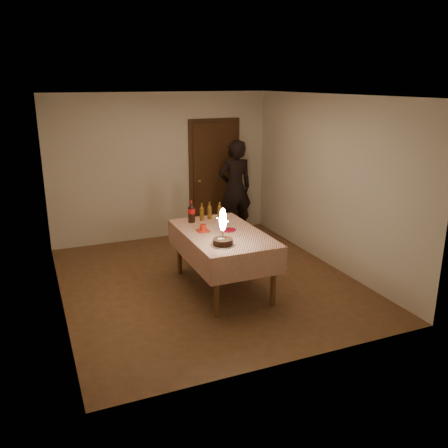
% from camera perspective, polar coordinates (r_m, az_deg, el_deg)
% --- Properties ---
extents(ground, '(4.00, 4.50, 0.01)m').
position_cam_1_polar(ground, '(6.91, -1.98, -6.88)').
color(ground, brown).
rests_on(ground, ground).
extents(room_shell, '(4.04, 4.54, 2.62)m').
position_cam_1_polar(room_shell, '(6.51, -2.08, 6.88)').
color(room_shell, beige).
rests_on(room_shell, ground).
extents(dining_table, '(1.02, 1.72, 0.82)m').
position_cam_1_polar(dining_table, '(6.43, -0.17, -1.92)').
color(dining_table, brown).
rests_on(dining_table, ground).
extents(birthday_cake, '(0.31, 0.31, 0.48)m').
position_cam_1_polar(birthday_cake, '(5.86, -0.14, -1.33)').
color(birthday_cake, white).
rests_on(birthday_cake, dining_table).
extents(red_plate, '(0.22, 0.22, 0.01)m').
position_cam_1_polar(red_plate, '(6.48, 0.51, -0.71)').
color(red_plate, '#A50B25').
rests_on(red_plate, dining_table).
extents(red_cup, '(0.08, 0.08, 0.10)m').
position_cam_1_polar(red_cup, '(6.42, -2.53, -0.49)').
color(red_cup, '#B81D0C').
rests_on(red_cup, dining_table).
extents(clear_cup, '(0.07, 0.07, 0.09)m').
position_cam_1_polar(clear_cup, '(6.48, 0.14, -0.34)').
color(clear_cup, white).
rests_on(clear_cup, dining_table).
extents(napkin_stack, '(0.15, 0.15, 0.02)m').
position_cam_1_polar(napkin_stack, '(6.44, -2.56, -0.80)').
color(napkin_stack, '#AD2413').
rests_on(napkin_stack, dining_table).
extents(cola_bottle, '(0.10, 0.10, 0.32)m').
position_cam_1_polar(cola_bottle, '(6.82, -3.93, 1.45)').
color(cola_bottle, black).
rests_on(cola_bottle, dining_table).
extents(amber_bottle_left, '(0.06, 0.06, 0.26)m').
position_cam_1_polar(amber_bottle_left, '(6.91, -2.69, 1.38)').
color(amber_bottle_left, '#57370E').
rests_on(amber_bottle_left, dining_table).
extents(amber_bottle_right, '(0.06, 0.06, 0.26)m').
position_cam_1_polar(amber_bottle_right, '(6.99, -0.53, 1.57)').
color(amber_bottle_right, '#57370E').
rests_on(amber_bottle_right, dining_table).
extents(amber_bottle_mid, '(0.06, 0.06, 0.26)m').
position_cam_1_polar(amber_bottle_mid, '(6.99, -1.75, 1.57)').
color(amber_bottle_mid, '#57370E').
rests_on(amber_bottle_mid, dining_table).
extents(photographer, '(0.65, 0.46, 1.77)m').
position_cam_1_polar(photographer, '(8.73, 1.36, 4.34)').
color(photographer, black).
rests_on(photographer, ground).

